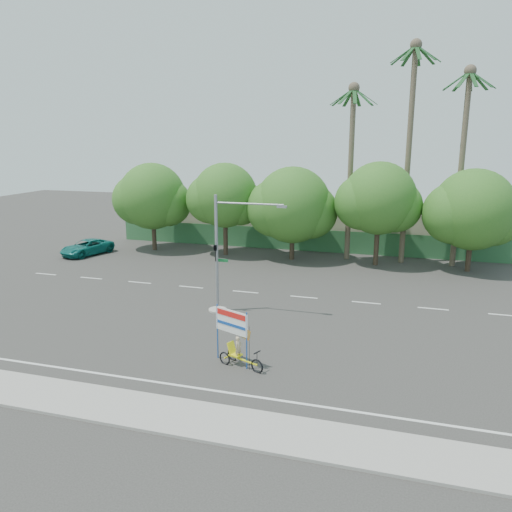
# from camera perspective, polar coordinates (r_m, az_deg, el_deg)

# --- Properties ---
(ground) EXTENTS (120.00, 120.00, 0.00)m
(ground) POSITION_cam_1_polar(r_m,az_deg,el_deg) (26.05, -2.31, -9.63)
(ground) COLOR #33302D
(ground) RESTS_ON ground
(sidewalk_near) EXTENTS (50.00, 2.40, 0.12)m
(sidewalk_near) POSITION_cam_1_polar(r_m,az_deg,el_deg) (19.83, -9.57, -17.54)
(sidewalk_near) COLOR gray
(sidewalk_near) RESTS_ON ground
(fence) EXTENTS (38.00, 0.08, 2.00)m
(fence) POSITION_cam_1_polar(r_m,az_deg,el_deg) (45.79, 6.28, 1.79)
(fence) COLOR #336B3D
(fence) RESTS_ON ground
(building_left) EXTENTS (12.00, 8.00, 4.00)m
(building_left) POSITION_cam_1_polar(r_m,az_deg,el_deg) (52.45, -3.64, 4.45)
(building_left) COLOR beige
(building_left) RESTS_ON ground
(building_right) EXTENTS (14.00, 8.00, 3.60)m
(building_right) POSITION_cam_1_polar(r_m,az_deg,el_deg) (49.40, 16.43, 3.12)
(building_right) COLOR beige
(building_right) RESTS_ON ground
(tree_far_left) EXTENTS (7.14, 6.00, 7.96)m
(tree_far_left) POSITION_cam_1_polar(r_m,az_deg,el_deg) (46.46, -11.82, 6.46)
(tree_far_left) COLOR #473828
(tree_far_left) RESTS_ON ground
(tree_left) EXTENTS (6.66, 5.60, 8.07)m
(tree_left) POSITION_cam_1_polar(r_m,az_deg,el_deg) (43.58, -3.62, 6.66)
(tree_left) COLOR #473828
(tree_left) RESTS_ON ground
(tree_center) EXTENTS (7.62, 6.40, 7.85)m
(tree_center) POSITION_cam_1_polar(r_m,az_deg,el_deg) (42.01, 4.14, 5.58)
(tree_center) COLOR #473828
(tree_center) RESTS_ON ground
(tree_right) EXTENTS (6.90, 5.80, 8.36)m
(tree_right) POSITION_cam_1_polar(r_m,az_deg,el_deg) (41.02, 13.81, 6.13)
(tree_right) COLOR #473828
(tree_right) RESTS_ON ground
(tree_far_right) EXTENTS (7.38, 6.20, 7.94)m
(tree_far_right) POSITION_cam_1_polar(r_m,az_deg,el_deg) (41.39, 23.50, 4.63)
(tree_far_right) COLOR #473828
(tree_far_right) RESTS_ON ground
(palm_tall) EXTENTS (3.73, 3.79, 17.45)m
(palm_tall) POSITION_cam_1_polar(r_m,az_deg,el_deg) (42.18, 17.18, 13.24)
(palm_tall) COLOR #70604C
(palm_tall) RESTS_ON ground
(palm_mid) EXTENTS (3.73, 3.79, 15.45)m
(palm_mid) POSITION_cam_1_polar(r_m,az_deg,el_deg) (42.40, 22.58, 11.38)
(palm_mid) COLOR #70604C
(palm_mid) RESTS_ON ground
(palm_short) EXTENTS (3.73, 3.79, 14.45)m
(palm_short) POSITION_cam_1_polar(r_m,az_deg,el_deg) (42.41, 10.82, 11.42)
(palm_short) COLOR #70604C
(palm_short) RESTS_ON ground
(traffic_signal) EXTENTS (4.72, 1.10, 7.00)m
(traffic_signal) POSITION_cam_1_polar(r_m,az_deg,el_deg) (29.37, -3.95, -0.94)
(traffic_signal) COLOR gray
(traffic_signal) RESTS_ON ground
(trike_billboard) EXTENTS (2.58, 1.28, 2.72)m
(trike_billboard) POSITION_cam_1_polar(r_m,az_deg,el_deg) (23.05, -2.29, -9.85)
(trike_billboard) COLOR black
(trike_billboard) RESTS_ON ground
(pickup_truck) EXTENTS (3.55, 5.24, 1.33)m
(pickup_truck) POSITION_cam_1_polar(r_m,az_deg,el_deg) (46.65, -18.77, 0.95)
(pickup_truck) COLOR #0E6860
(pickup_truck) RESTS_ON ground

